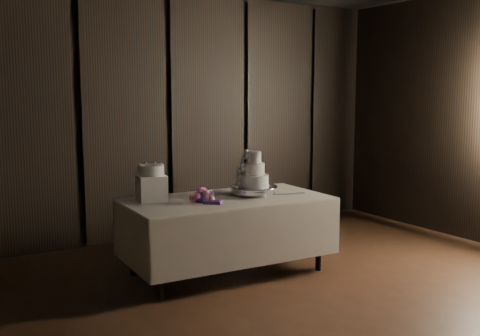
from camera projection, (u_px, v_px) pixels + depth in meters
The scene contains 8 objects.
room at pixel (375, 134), 3.96m from camera, with size 6.08×7.08×3.08m.
display_table at pixel (227, 232), 5.57m from camera, with size 2.02×1.10×0.76m.
cake_stand at pixel (254, 191), 5.68m from camera, with size 0.48×0.48×0.09m, color silver.
wedding_cake at pixel (252, 173), 5.63m from camera, with size 0.34×0.30×0.36m.
bouquet at pixel (202, 196), 5.31m from camera, with size 0.27×0.37×0.18m, color #EA5978, non-canonical shape.
box_pedestal at pixel (151, 188), 5.36m from camera, with size 0.26×0.26×0.25m, color white.
small_cake at pixel (151, 170), 5.34m from camera, with size 0.25×0.25×0.10m, color white.
cake_knife at pixel (283, 194), 5.69m from camera, with size 0.37×0.02×0.01m, color silver.
Camera 1 is at (-2.85, -2.91, 1.80)m, focal length 42.00 mm.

